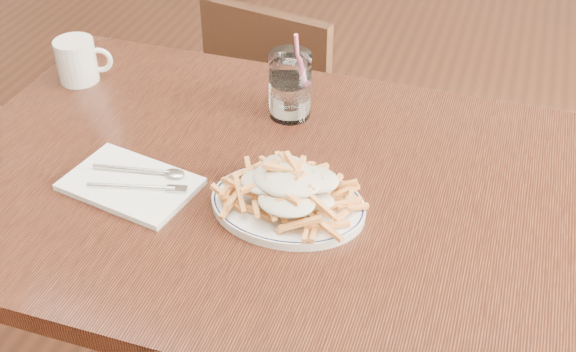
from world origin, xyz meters
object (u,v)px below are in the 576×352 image
(fries_plate, at_px, (288,205))
(water_glass, at_px, (290,89))
(coffee_mug, at_px, (78,61))
(chair_far, at_px, (283,111))
(table, at_px, (271,214))
(loaded_fries, at_px, (288,184))

(fries_plate, xyz_separation_m, water_glass, (-0.09, 0.28, 0.05))
(fries_plate, height_order, coffee_mug, coffee_mug)
(chair_far, bearing_deg, water_glass, -69.60)
(table, distance_m, fries_plate, 0.12)
(loaded_fries, bearing_deg, table, 129.85)
(chair_far, relative_size, water_glass, 4.27)
(fries_plate, relative_size, loaded_fries, 1.25)
(table, distance_m, water_glass, 0.26)
(water_glass, bearing_deg, chair_far, 110.40)
(loaded_fries, distance_m, water_glass, 0.29)
(water_glass, bearing_deg, fries_plate, -72.68)
(table, bearing_deg, coffee_mug, 157.68)
(fries_plate, distance_m, water_glass, 0.30)
(chair_far, height_order, fries_plate, chair_far)
(table, relative_size, loaded_fries, 5.05)
(loaded_fries, height_order, water_glass, water_glass)
(water_glass, distance_m, coffee_mug, 0.47)
(water_glass, relative_size, coffee_mug, 1.59)
(chair_far, relative_size, loaded_fries, 3.28)
(table, bearing_deg, chair_far, 106.92)
(chair_far, relative_size, fries_plate, 2.63)
(table, xyz_separation_m, loaded_fries, (0.05, -0.06, 0.13))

